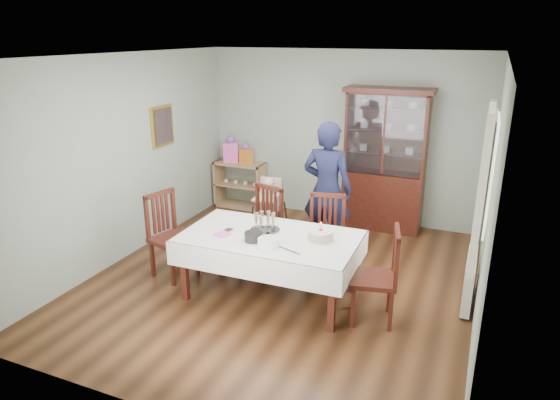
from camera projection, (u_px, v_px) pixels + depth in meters
The scene contains 25 objects.
floor at pixel (282, 280), 6.24m from camera, with size 5.00×5.00×0.00m, color #593319.
room_shell at pixel (299, 138), 6.15m from camera, with size 5.00×5.00×5.00m.
dining_table at pixel (270, 266), 5.75m from camera, with size 2.02×1.19×0.76m.
china_cabinet at pixel (385, 158), 7.57m from camera, with size 1.30×0.48×2.18m.
sideboard at pixel (240, 185), 8.74m from camera, with size 0.90×0.38×0.80m.
picture_frame at pixel (162, 126), 7.23m from camera, with size 0.04×0.48×0.58m, color gold.
window at pixel (490, 173), 5.18m from camera, with size 0.04×1.02×1.22m, color white.
curtain_left at pixel (480, 199), 4.69m from camera, with size 0.07×0.30×1.55m, color silver.
curtain_right at pixel (484, 168), 5.78m from camera, with size 0.07×0.30×1.55m, color silver.
radiator at pixel (469, 280), 5.60m from camera, with size 0.10×0.80×0.55m, color white.
chair_far_left at pixel (261, 242), 6.59m from camera, with size 0.56×0.56×1.04m.
chair_far_right at pixel (325, 253), 6.26m from camera, with size 0.55×0.55×1.03m.
chair_end_left at pixel (173, 252), 6.28m from camera, with size 0.59×0.59×1.07m.
chair_end_right at pixel (374, 293), 5.28m from camera, with size 0.56×0.56×1.05m.
woman at pixel (327, 190), 6.69m from camera, with size 0.68×0.45×1.86m, color #161832.
high_chair at pixel (269, 217), 7.28m from camera, with size 0.46×0.46×0.97m.
champagne_tray at pixel (265, 226), 5.74m from camera, with size 0.35×0.35×0.21m.
birthday_cake at pixel (321, 236), 5.47m from camera, with size 0.32×0.32×0.22m.
plate_stack_dark at pixel (253, 237), 5.48m from camera, with size 0.20×0.20×0.10m, color black.
plate_stack_white at pixel (268, 243), 5.31m from camera, with size 0.23×0.23×0.10m, color white.
napkin_stack at pixel (222, 234), 5.64m from camera, with size 0.15×0.15×0.02m, color #FF5DC8.
cutlery at pixel (224, 230), 5.77m from camera, with size 0.11×0.16×0.01m, color silver, non-canonical shape.
cake_knife at pixel (289, 251), 5.23m from camera, with size 0.30×0.03×0.01m, color silver.
gift_bag_pink at pixel (231, 150), 8.59m from camera, with size 0.29×0.24×0.47m.
gift_bag_orange at pixel (246, 154), 8.50m from camera, with size 0.22×0.18×0.36m.
Camera 1 is at (2.16, -5.15, 2.94)m, focal length 32.00 mm.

